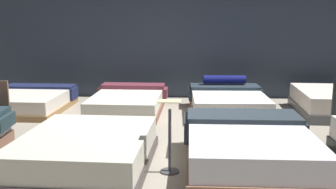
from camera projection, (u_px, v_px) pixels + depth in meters
ground_plane at (174, 135)px, 6.66m from camera, size 18.00×18.00×0.02m
showroom_back_wall at (179, 26)px, 9.53m from camera, size 18.00×0.06×3.50m
bed_1 at (86, 151)px, 5.15m from camera, size 1.73×2.13×0.45m
bed_2 at (249, 148)px, 5.13m from camera, size 1.69×2.14×0.56m
bed_4 at (28, 101)px, 8.38m from camera, size 1.65×1.99×0.43m
bed_5 at (128, 102)px, 8.31m from camera, size 1.56×2.14×0.46m
bed_6 at (228, 102)px, 8.11m from camera, size 1.59×2.04×0.69m
bed_7 at (334, 102)px, 8.05m from camera, size 1.54×1.99×0.49m
price_sign at (170, 146)px, 4.94m from camera, size 0.28×0.24×0.92m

